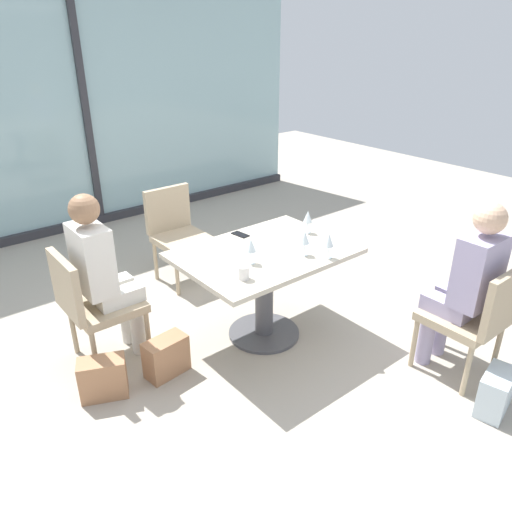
# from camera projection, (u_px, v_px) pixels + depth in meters

# --- Properties ---
(ground_plane) EXTENTS (12.00, 12.00, 0.00)m
(ground_plane) POSITION_uv_depth(u_px,v_px,m) (264.00, 334.00, 3.89)
(ground_plane) COLOR #A89E8E
(window_wall_backdrop) EXTENTS (5.92, 0.10, 2.70)m
(window_wall_backdrop) POSITION_uv_depth(u_px,v_px,m) (87.00, 124.00, 5.62)
(window_wall_backdrop) COLOR #93B7BC
(window_wall_backdrop) RESTS_ON ground_plane
(dining_table_main) EXTENTS (1.25, 0.90, 0.73)m
(dining_table_main) POSITION_uv_depth(u_px,v_px,m) (264.00, 273.00, 3.66)
(dining_table_main) COLOR #BCB29E
(dining_table_main) RESTS_ON ground_plane
(chair_far_left) EXTENTS (0.50, 0.46, 0.87)m
(chair_far_left) POSITION_uv_depth(u_px,v_px,m) (91.00, 301.00, 3.38)
(chair_far_left) COLOR tan
(chair_far_left) RESTS_ON ground_plane
(chair_front_right) EXTENTS (0.46, 0.50, 0.87)m
(chair_front_right) POSITION_uv_depth(u_px,v_px,m) (477.00, 314.00, 3.22)
(chair_front_right) COLOR tan
(chair_front_right) RESTS_ON ground_plane
(chair_near_window) EXTENTS (0.46, 0.51, 0.87)m
(chair_near_window) POSITION_uv_depth(u_px,v_px,m) (177.00, 230.00, 4.58)
(chair_near_window) COLOR tan
(chair_near_window) RESTS_ON ground_plane
(person_far_left) EXTENTS (0.39, 0.34, 1.26)m
(person_far_left) POSITION_uv_depth(u_px,v_px,m) (103.00, 270.00, 3.36)
(person_far_left) COLOR silver
(person_far_left) RESTS_ON ground_plane
(person_front_right) EXTENTS (0.34, 0.39, 1.26)m
(person_front_right) POSITION_uv_depth(u_px,v_px,m) (467.00, 281.00, 3.21)
(person_front_right) COLOR #9E93B7
(person_front_right) RESTS_ON ground_plane
(wine_glass_0) EXTENTS (0.07, 0.07, 0.18)m
(wine_glass_0) POSITION_uv_depth(u_px,v_px,m) (308.00, 217.00, 3.84)
(wine_glass_0) COLOR silver
(wine_glass_0) RESTS_ON dining_table_main
(wine_glass_1) EXTENTS (0.07, 0.07, 0.18)m
(wine_glass_1) POSITION_uv_depth(u_px,v_px,m) (305.00, 238.00, 3.46)
(wine_glass_1) COLOR silver
(wine_glass_1) RESTS_ON dining_table_main
(wine_glass_2) EXTENTS (0.07, 0.07, 0.18)m
(wine_glass_2) POSITION_uv_depth(u_px,v_px,m) (329.00, 241.00, 3.42)
(wine_glass_2) COLOR silver
(wine_glass_2) RESTS_ON dining_table_main
(wine_glass_3) EXTENTS (0.07, 0.07, 0.18)m
(wine_glass_3) POSITION_uv_depth(u_px,v_px,m) (251.00, 246.00, 3.33)
(wine_glass_3) COLOR silver
(wine_glass_3) RESTS_ON dining_table_main
(coffee_cup) EXTENTS (0.08, 0.08, 0.09)m
(coffee_cup) POSITION_uv_depth(u_px,v_px,m) (244.00, 273.00, 3.16)
(coffee_cup) COLOR white
(coffee_cup) RESTS_ON dining_table_main
(cell_phone_on_table) EXTENTS (0.09, 0.15, 0.01)m
(cell_phone_on_table) POSITION_uv_depth(u_px,v_px,m) (240.00, 235.00, 3.85)
(cell_phone_on_table) COLOR black
(cell_phone_on_table) RESTS_ON dining_table_main
(handbag_0) EXTENTS (0.32, 0.19, 0.28)m
(handbag_0) POSITION_uv_depth(u_px,v_px,m) (166.00, 357.00, 3.39)
(handbag_0) COLOR #A3704C
(handbag_0) RESTS_ON ground_plane
(handbag_1) EXTENTS (0.33, 0.22, 0.28)m
(handbag_1) POSITION_uv_depth(u_px,v_px,m) (496.00, 392.00, 3.06)
(handbag_1) COLOR silver
(handbag_1) RESTS_ON ground_plane
(handbag_2) EXTENTS (0.34, 0.27, 0.28)m
(handbag_2) POSITION_uv_depth(u_px,v_px,m) (103.00, 378.00, 3.19)
(handbag_2) COLOR #A3704C
(handbag_2) RESTS_ON ground_plane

